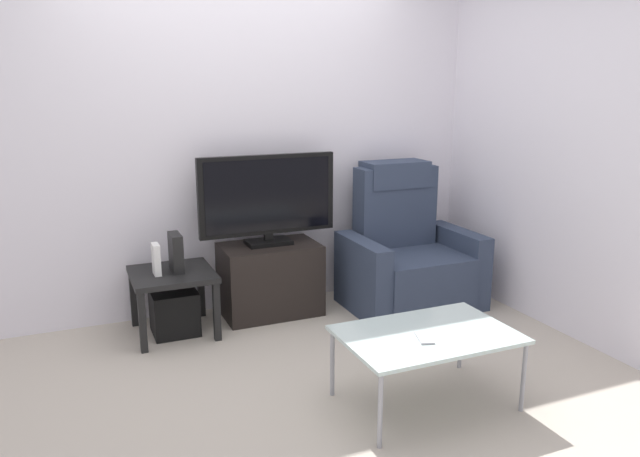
# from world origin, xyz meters

# --- Properties ---
(ground_plane) EXTENTS (6.40, 6.40, 0.00)m
(ground_plane) POSITION_xyz_m (0.00, 0.00, 0.00)
(ground_plane) COLOR #B2A899
(wall_back) EXTENTS (6.40, 0.06, 2.60)m
(wall_back) POSITION_xyz_m (0.00, 1.13, 1.30)
(wall_back) COLOR silver
(wall_back) RESTS_ON ground
(wall_side) EXTENTS (0.06, 4.48, 2.60)m
(wall_side) POSITION_xyz_m (1.88, 0.00, 1.30)
(wall_side) COLOR silver
(wall_side) RESTS_ON ground
(tv_stand) EXTENTS (0.70, 0.44, 0.53)m
(tv_stand) POSITION_xyz_m (0.13, 0.85, 0.26)
(tv_stand) COLOR black
(tv_stand) RESTS_ON ground
(television) EXTENTS (1.01, 0.20, 0.65)m
(television) POSITION_xyz_m (0.13, 0.87, 0.87)
(television) COLOR black
(television) RESTS_ON tv_stand
(recliner_armchair) EXTENTS (0.98, 0.78, 1.08)m
(recliner_armchair) POSITION_xyz_m (1.16, 0.64, 0.37)
(recliner_armchair) COLOR #2D384C
(recliner_armchair) RESTS_ON ground
(side_table) EXTENTS (0.54, 0.54, 0.44)m
(side_table) POSITION_xyz_m (-0.59, 0.76, 0.37)
(side_table) COLOR black
(side_table) RESTS_ON ground
(subwoofer_box) EXTENTS (0.30, 0.30, 0.30)m
(subwoofer_box) POSITION_xyz_m (-0.59, 0.76, 0.15)
(subwoofer_box) COLOR black
(subwoofer_box) RESTS_ON ground
(book_upright) EXTENTS (0.04, 0.12, 0.21)m
(book_upright) POSITION_xyz_m (-0.69, 0.74, 0.54)
(book_upright) COLOR white
(book_upright) RESTS_ON side_table
(game_console) EXTENTS (0.07, 0.20, 0.26)m
(game_console) POSITION_xyz_m (-0.56, 0.77, 0.56)
(game_console) COLOR black
(game_console) RESTS_ON side_table
(coffee_table) EXTENTS (0.90, 0.60, 0.40)m
(coffee_table) POSITION_xyz_m (0.47, -0.72, 0.38)
(coffee_table) COLOR #B2C6C1
(coffee_table) RESTS_ON ground
(cell_phone) EXTENTS (0.11, 0.16, 0.01)m
(cell_phone) POSITION_xyz_m (0.41, -0.78, 0.41)
(cell_phone) COLOR #B7B7BC
(cell_phone) RESTS_ON coffee_table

